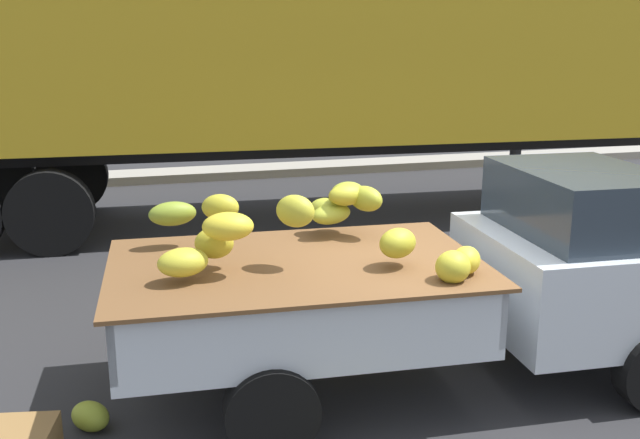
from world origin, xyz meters
name	(u,v)px	position (x,y,z in m)	size (l,w,h in m)	color
ground	(470,376)	(0.00, 0.00, 0.00)	(220.00, 220.00, 0.00)	#28282B
curb_strip	(265,171)	(0.00, 8.89, 0.08)	(80.00, 0.80, 0.16)	gray
pickup_truck	(528,270)	(0.47, -0.01, 0.89)	(4.97, 2.01, 1.70)	silver
semi_trailer	(307,46)	(0.01, 5.46, 2.54)	(12.12, 3.23, 3.95)	gold
fallen_banana_bunch_near_tailgate	(90,416)	(-2.99, -0.04, 0.10)	(0.31, 0.22, 0.21)	#91A02C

